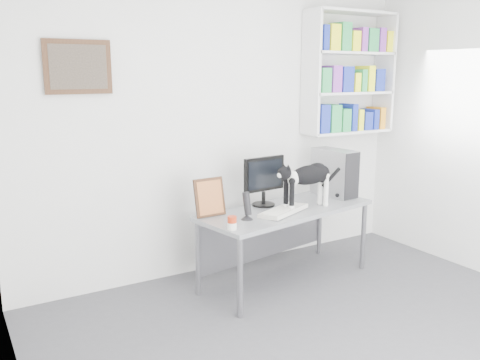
{
  "coord_description": "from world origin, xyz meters",
  "views": [
    {
      "loc": [
        -2.27,
        -2.16,
        1.86
      ],
      "look_at": [
        -0.09,
        1.53,
        0.95
      ],
      "focal_mm": 38.0,
      "sensor_mm": 36.0,
      "label": 1
    }
  ],
  "objects_px": {
    "speaker": "(247,205)",
    "keyboard": "(283,211)",
    "desk": "(286,245)",
    "soup_can": "(232,223)",
    "monitor": "(264,181)",
    "bookshelf": "(349,73)",
    "pc_tower": "(334,173)",
    "leaning_print": "(210,197)",
    "cat": "(308,186)"
  },
  "relations": [
    {
      "from": "speaker",
      "to": "keyboard",
      "type": "bearing_deg",
      "value": -24.28
    },
    {
      "from": "keyboard",
      "to": "speaker",
      "type": "bearing_deg",
      "value": 158.27
    },
    {
      "from": "desk",
      "to": "soup_can",
      "type": "distance_m",
      "value": 0.88
    },
    {
      "from": "soup_can",
      "to": "keyboard",
      "type": "bearing_deg",
      "value": 16.81
    },
    {
      "from": "desk",
      "to": "speaker",
      "type": "bearing_deg",
      "value": -175.59
    },
    {
      "from": "monitor",
      "to": "keyboard",
      "type": "xyz_separation_m",
      "value": [
        0.02,
        -0.29,
        -0.21
      ]
    },
    {
      "from": "bookshelf",
      "to": "desk",
      "type": "height_order",
      "value": "bookshelf"
    },
    {
      "from": "keyboard",
      "to": "monitor",
      "type": "bearing_deg",
      "value": 69.38
    },
    {
      "from": "keyboard",
      "to": "pc_tower",
      "type": "relative_size",
      "value": 1.14
    },
    {
      "from": "pc_tower",
      "to": "speaker",
      "type": "relative_size",
      "value": 1.9
    },
    {
      "from": "bookshelf",
      "to": "pc_tower",
      "type": "distance_m",
      "value": 1.09
    },
    {
      "from": "desk",
      "to": "soup_can",
      "type": "bearing_deg",
      "value": -167.72
    },
    {
      "from": "desk",
      "to": "keyboard",
      "type": "xyz_separation_m",
      "value": [
        -0.11,
        -0.11,
        0.36
      ]
    },
    {
      "from": "monitor",
      "to": "leaning_print",
      "type": "xyz_separation_m",
      "value": [
        -0.57,
        -0.05,
        -0.06
      ]
    },
    {
      "from": "keyboard",
      "to": "soup_can",
      "type": "height_order",
      "value": "soup_can"
    },
    {
      "from": "bookshelf",
      "to": "speaker",
      "type": "distance_m",
      "value": 2.0
    },
    {
      "from": "speaker",
      "to": "leaning_print",
      "type": "height_order",
      "value": "leaning_print"
    },
    {
      "from": "cat",
      "to": "soup_can",
      "type": "bearing_deg",
      "value": -171.69
    },
    {
      "from": "leaning_print",
      "to": "soup_can",
      "type": "distance_m",
      "value": 0.44
    },
    {
      "from": "bookshelf",
      "to": "cat",
      "type": "bearing_deg",
      "value": -148.8
    },
    {
      "from": "monitor",
      "to": "pc_tower",
      "type": "bearing_deg",
      "value": -6.46
    },
    {
      "from": "cat",
      "to": "leaning_print",
      "type": "bearing_deg",
      "value": 160.91
    },
    {
      "from": "bookshelf",
      "to": "desk",
      "type": "distance_m",
      "value": 1.93
    },
    {
      "from": "desk",
      "to": "keyboard",
      "type": "bearing_deg",
      "value": -145.58
    },
    {
      "from": "keyboard",
      "to": "pc_tower",
      "type": "distance_m",
      "value": 0.86
    },
    {
      "from": "desk",
      "to": "leaning_print",
      "type": "relative_size",
      "value": 4.95
    },
    {
      "from": "monitor",
      "to": "soup_can",
      "type": "xyz_separation_m",
      "value": [
        -0.59,
        -0.47,
        -0.17
      ]
    },
    {
      "from": "pc_tower",
      "to": "leaning_print",
      "type": "bearing_deg",
      "value": 175.98
    },
    {
      "from": "desk",
      "to": "speaker",
      "type": "height_order",
      "value": "speaker"
    },
    {
      "from": "pc_tower",
      "to": "speaker",
      "type": "height_order",
      "value": "pc_tower"
    },
    {
      "from": "keyboard",
      "to": "soup_can",
      "type": "relative_size",
      "value": 4.95
    },
    {
      "from": "desk",
      "to": "soup_can",
      "type": "xyz_separation_m",
      "value": [
        -0.72,
        -0.3,
        0.39
      ]
    },
    {
      "from": "bookshelf",
      "to": "pc_tower",
      "type": "relative_size",
      "value": 2.75
    },
    {
      "from": "keyboard",
      "to": "speaker",
      "type": "relative_size",
      "value": 2.17
    },
    {
      "from": "soup_can",
      "to": "cat",
      "type": "height_order",
      "value": "cat"
    },
    {
      "from": "speaker",
      "to": "cat",
      "type": "height_order",
      "value": "cat"
    },
    {
      "from": "pc_tower",
      "to": "soup_can",
      "type": "height_order",
      "value": "pc_tower"
    },
    {
      "from": "desk",
      "to": "monitor",
      "type": "height_order",
      "value": "monitor"
    },
    {
      "from": "monitor",
      "to": "leaning_print",
      "type": "relative_size",
      "value": 1.37
    },
    {
      "from": "speaker",
      "to": "cat",
      "type": "relative_size",
      "value": 0.36
    },
    {
      "from": "bookshelf",
      "to": "speaker",
      "type": "height_order",
      "value": "bookshelf"
    },
    {
      "from": "desk",
      "to": "speaker",
      "type": "distance_m",
      "value": 0.68
    },
    {
      "from": "leaning_print",
      "to": "soup_can",
      "type": "xyz_separation_m",
      "value": [
        -0.03,
        -0.42,
        -0.11
      ]
    },
    {
      "from": "soup_can",
      "to": "monitor",
      "type": "bearing_deg",
      "value": 38.51
    },
    {
      "from": "pc_tower",
      "to": "soup_can",
      "type": "relative_size",
      "value": 4.33
    },
    {
      "from": "pc_tower",
      "to": "bookshelf",
      "type": "bearing_deg",
      "value": 31.37
    },
    {
      "from": "leaning_print",
      "to": "cat",
      "type": "height_order",
      "value": "cat"
    },
    {
      "from": "monitor",
      "to": "speaker",
      "type": "height_order",
      "value": "monitor"
    },
    {
      "from": "bookshelf",
      "to": "soup_can",
      "type": "distance_m",
      "value": 2.28
    },
    {
      "from": "speaker",
      "to": "soup_can",
      "type": "xyz_separation_m",
      "value": [
        -0.24,
        -0.17,
        -0.07
      ]
    }
  ]
}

